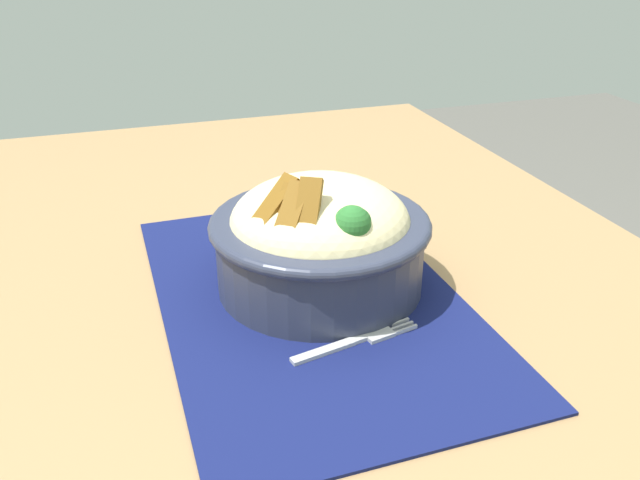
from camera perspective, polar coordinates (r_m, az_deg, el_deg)
name	(u,v)px	position (r m, az deg, el deg)	size (l,w,h in m)	color
table	(287,351)	(0.69, -2.88, -9.54)	(1.26, 0.85, 0.73)	#99754C
placemat	(309,298)	(0.65, -0.95, -4.99)	(0.45, 0.28, 0.00)	#11194C
bowl	(320,237)	(0.64, 0.01, 0.28)	(0.21, 0.21, 0.13)	#2D3347
fork	(360,339)	(0.59, 3.46, -8.46)	(0.04, 0.12, 0.00)	#B6B6B6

